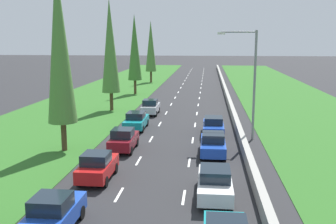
{
  "coord_description": "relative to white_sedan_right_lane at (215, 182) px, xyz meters",
  "views": [
    {
      "loc": [
        2.9,
        1.55,
        8.22
      ],
      "look_at": [
        -0.97,
        39.4,
        1.16
      ],
      "focal_mm": 41.64,
      "sensor_mm": 36.0,
      "label": 1
    }
  ],
  "objects": [
    {
      "name": "median_barrier",
      "position": [
        2.33,
        38.76,
        -0.39
      ],
      "size": [
        0.44,
        120.0,
        0.85
      ],
      "primitive_type": "cube",
      "color": "#9E9B93",
      "rests_on": "ground"
    },
    {
      "name": "white_sedan_right_lane",
      "position": [
        0.0,
        0.0,
        0.0
      ],
      "size": [
        1.82,
        4.5,
        1.64
      ],
      "color": "white",
      "rests_on": "ground"
    },
    {
      "name": "grass_verge_left",
      "position": [
        -16.02,
        38.76,
        -0.79
      ],
      "size": [
        14.0,
        140.0,
        0.04
      ],
      "primitive_type": "cube",
      "color": "#2D6623",
      "rests_on": "ground"
    },
    {
      "name": "poplar_tree_fifth",
      "position": [
        -11.54,
        55.75,
        6.19
      ],
      "size": [
        2.1,
        2.1,
        11.91
      ],
      "color": "#4C3823",
      "rests_on": "ground"
    },
    {
      "name": "maroon_hatchback_left_lane",
      "position": [
        -6.7,
        8.24,
        0.02
      ],
      "size": [
        1.74,
        3.9,
        1.72
      ],
      "color": "maroon",
      "rests_on": "ground"
    },
    {
      "name": "blue_sedan_right_lane",
      "position": [
        -0.01,
        7.79,
        0.0
      ],
      "size": [
        1.82,
        4.5,
        1.64
      ],
      "color": "#1E47B7",
      "rests_on": "ground"
    },
    {
      "name": "ground_plane",
      "position": [
        -3.37,
        38.76,
        -0.81
      ],
      "size": [
        300.0,
        300.0,
        0.0
      ],
      "primitive_type": "plane",
      "color": "#28282B",
      "rests_on": "ground"
    },
    {
      "name": "poplar_tree_second",
      "position": [
        -11.12,
        7.69,
        7.11
      ],
      "size": [
        2.14,
        2.14,
        13.73
      ],
      "color": "#4C3823",
      "rests_on": "ground"
    },
    {
      "name": "poplar_tree_third",
      "position": [
        -11.7,
        24.67,
        6.69
      ],
      "size": [
        2.12,
        2.12,
        12.9
      ],
      "color": "#4C3823",
      "rests_on": "ground"
    },
    {
      "name": "lane_markings",
      "position": [
        -3.37,
        38.76,
        -0.81
      ],
      "size": [
        3.64,
        116.0,
        0.01
      ],
      "color": "white",
      "rests_on": "ground"
    },
    {
      "name": "blue_sedan_right_lane_fifth",
      "position": [
        0.1,
        13.8,
        0.0
      ],
      "size": [
        1.82,
        4.5,
        1.64
      ],
      "color": "#1E47B7",
      "rests_on": "ground"
    },
    {
      "name": "teal_sedan_left_lane",
      "position": [
        -7.05,
        15.39,
        0.0
      ],
      "size": [
        1.82,
        4.5,
        1.64
      ],
      "color": "teal",
      "rests_on": "ground"
    },
    {
      "name": "poplar_tree_fourth",
      "position": [
        -11.55,
        38.96,
        6.27
      ],
      "size": [
        2.1,
        2.1,
        12.07
      ],
      "color": "#4C3823",
      "rests_on": "ground"
    },
    {
      "name": "red_hatchback_left_lane",
      "position": [
        -6.9,
        1.89,
        0.02
      ],
      "size": [
        1.74,
        3.9,
        1.72
      ],
      "color": "red",
      "rests_on": "ground"
    },
    {
      "name": "street_light_mast",
      "position": [
        3.0,
        12.62,
        4.42
      ],
      "size": [
        3.2,
        0.28,
        9.0
      ],
      "color": "gray",
      "rests_on": "ground"
    },
    {
      "name": "grass_verge_right",
      "position": [
        10.98,
        38.76,
        -0.79
      ],
      "size": [
        14.0,
        140.0,
        0.04
      ],
      "primitive_type": "cube",
      "color": "#2D6623",
      "rests_on": "ground"
    },
    {
      "name": "silver_hatchback_left_lane",
      "position": [
        -6.79,
        22.74,
        0.02
      ],
      "size": [
        1.74,
        3.9,
        1.72
      ],
      "color": "silver",
      "rests_on": "ground"
    },
    {
      "name": "blue_hatchback_left_lane",
      "position": [
        -6.99,
        -4.53,
        0.02
      ],
      "size": [
        1.74,
        3.9,
        1.72
      ],
      "color": "#1E47B7",
      "rests_on": "ground"
    }
  ]
}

